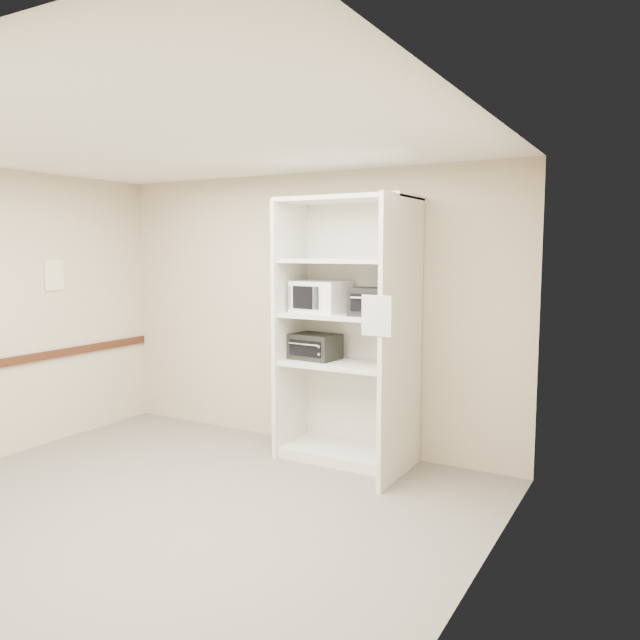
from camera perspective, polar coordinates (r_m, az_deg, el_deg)
The scene contains 10 objects.
floor at distance 5.00m, azimuth -13.60°, elevation -16.67°, with size 4.50×4.00×0.01m, color #666156.
ceiling at distance 4.67m, azimuth -14.50°, elevation 15.50°, with size 4.50×4.00×0.01m, color white.
wall_back at distance 6.24m, azimuth -1.35°, elevation 0.93°, with size 4.50×0.02×2.70m, color tan.
wall_right at distance 3.52m, azimuth 13.74°, elevation -3.52°, with size 0.02×4.00×2.70m, color tan.
shelving_unit at distance 5.69m, azimuth 2.90°, elevation -1.83°, with size 1.24×0.92×2.42m.
microwave at distance 5.82m, azimuth 0.07°, elevation 2.16°, with size 0.48×0.37×0.29m, color white.
toaster_oven_upper at distance 5.51m, azimuth 5.11°, elevation 1.66°, with size 0.43×0.32×0.25m, color black.
toaster_oven_lower at distance 5.90m, azimuth -0.43°, elevation -2.44°, with size 0.43×0.32×0.24m, color black.
paper_sign at distance 4.87m, azimuth 5.17°, elevation 0.39°, with size 0.25×0.01×0.31m, color white.
wall_poster at distance 6.83m, azimuth -23.13°, elevation 3.80°, with size 0.01×0.22×0.31m, color white.
Camera 1 is at (3.17, -3.34, 1.94)m, focal length 35.00 mm.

